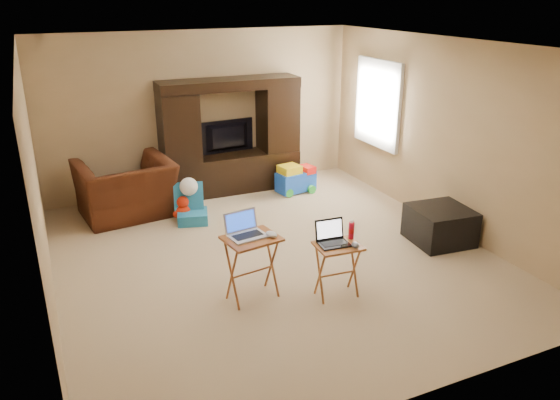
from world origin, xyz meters
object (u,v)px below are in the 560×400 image
television (229,137)px  child_rocker (192,204)px  tray_table_left (252,268)px  ottoman (440,225)px  water_bottle (351,231)px  mouse_left (271,234)px  entertainment_center (230,136)px  plush_toy (183,208)px  laptop_left (247,226)px  laptop_right (334,234)px  mouse_right (355,245)px  recliner (126,189)px  tray_table_right (337,271)px  push_toy (296,178)px

television → child_rocker: (-0.95, -1.11, -0.58)m
television → tray_table_left: size_ratio=1.30×
ottoman → television: bearing=120.2°
child_rocker → water_bottle: (1.04, -2.47, 0.41)m
child_rocker → tray_table_left: 2.23m
tray_table_left → mouse_left: mouse_left is taller
television → entertainment_center: bearing=85.9°
plush_toy → laptop_left: size_ratio=0.98×
laptop_right → mouse_right: laptop_right is taller
mouse_right → laptop_right: bearing=140.5°
recliner → tray_table_left: bearing=98.8°
child_rocker → tray_table_right: tray_table_right is taller
entertainment_center → water_bottle: (0.09, -3.50, -0.21)m
recliner → push_toy: recliner is taller
mouse_right → television: bearing=90.3°
entertainment_center → mouse_right: (0.02, -3.70, -0.27)m
push_toy → laptop_left: laptop_left is taller
television → mouse_right: (0.02, -3.79, -0.24)m
push_toy → tray_table_right: 3.23m
entertainment_center → tray_table_left: bearing=-105.0°
water_bottle → push_toy: bearing=74.8°
tray_table_right → plush_toy: bearing=113.4°
television → water_bottle: bearing=87.3°
tray_table_left → mouse_right: 1.09m
entertainment_center → television: (-0.00, 0.08, -0.04)m
child_rocker → plush_toy: size_ratio=1.53×
tray_table_right → laptop_left: 1.06m
entertainment_center → mouse_left: 3.41m
television → mouse_right: 3.79m
entertainment_center → mouse_left: bearing=-101.6°
television → tray_table_right: (-0.11, -3.67, -0.56)m
child_rocker → laptop_right: 2.69m
television → ottoman: television is taller
mouse_right → tray_table_right: bearing=137.3°
plush_toy → tray_table_right: size_ratio=0.60×
plush_toy → mouse_left: 2.51m
television → child_rocker: television is taller
television → water_bottle: 3.59m
mouse_right → ottoman: bearing=23.1°
recliner → laptop_right: 3.53m
ottoman → tray_table_left: 2.73m
laptop_right → mouse_left: laptop_right is taller
push_toy → recliner: bearing=168.2°
television → tray_table_left: (-0.94, -3.34, -0.51)m
entertainment_center → laptop_left: 3.37m
push_toy → laptop_left: 3.35m
push_toy → mouse_left: size_ratio=4.39×
ottoman → tray_table_right: tray_table_right is taller
entertainment_center → ottoman: entertainment_center is taller
water_bottle → tray_table_left: bearing=166.5°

